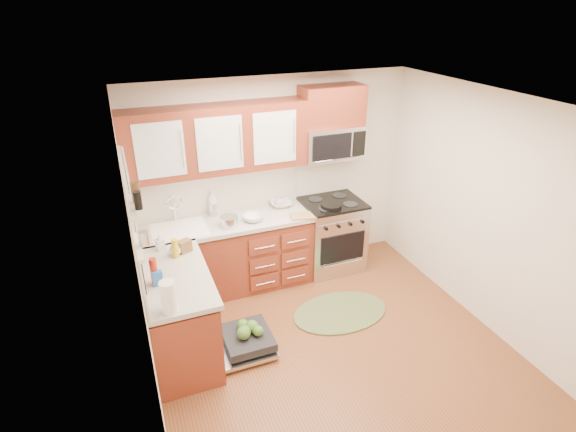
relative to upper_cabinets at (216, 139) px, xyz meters
name	(u,v)px	position (x,y,z in m)	size (l,w,h in m)	color
floor	(332,347)	(0.73, -1.57, -1.88)	(3.50, 3.50, 0.00)	brown
ceiling	(345,106)	(0.73, -1.57, 0.62)	(3.50, 3.50, 0.00)	white
wall_back	(273,178)	(0.73, 0.18, -0.62)	(3.50, 0.04, 2.50)	silver
wall_front	(472,377)	(0.73, -3.33, -0.62)	(3.50, 0.04, 2.50)	silver
wall_left	(140,282)	(-1.02, -1.57, -0.62)	(0.04, 3.50, 2.50)	silver
wall_right	(487,213)	(2.48, -1.57, -0.62)	(0.04, 3.50, 2.50)	silver
base_cabinet_back	(227,258)	(0.00, -0.12, -1.45)	(2.05, 0.60, 0.85)	#5F2615
base_cabinet_left	(179,317)	(-0.72, -1.05, -1.45)	(0.60, 1.25, 0.85)	#5F2615
countertop_back	(225,223)	(0.00, -0.14, -0.97)	(2.07, 0.64, 0.05)	beige
countertop_left	(175,277)	(-0.71, -1.05, -0.97)	(0.64, 1.27, 0.05)	beige
backsplash_back	(217,190)	(0.00, 0.16, -0.67)	(2.05, 0.02, 0.57)	beige
backsplash_left	(138,254)	(-1.01, -1.05, -0.67)	(0.02, 1.25, 0.57)	beige
upper_cabinets	(216,139)	(0.00, 0.00, 0.00)	(2.05, 0.35, 0.75)	#5F2615
cabinet_over_mw	(332,105)	(1.41, 0.00, 0.26)	(0.76, 0.35, 0.47)	#5F2615
range	(331,235)	(1.41, -0.15, -1.40)	(0.76, 0.64, 0.95)	silver
microwave	(331,142)	(1.41, -0.02, -0.18)	(0.76, 0.38, 0.40)	silver
sink	(181,240)	(-0.52, -0.16, -1.07)	(0.62, 0.50, 0.26)	white
dishwasher	(244,342)	(-0.13, -1.27, -1.77)	(0.70, 0.60, 0.20)	silver
window	(132,222)	(-1.01, -1.07, -0.32)	(0.03, 1.05, 1.05)	white
window_blind	(129,186)	(-0.98, -1.07, 0.00)	(0.02, 0.96, 0.40)	white
shelf_upper	(132,208)	(-0.99, -1.92, 0.17)	(0.04, 0.40, 0.03)	white
shelf_lower	(139,248)	(-0.99, -1.92, -0.12)	(0.04, 0.40, 0.03)	white
rug	(340,312)	(1.07, -1.11, -1.86)	(1.13, 0.73, 0.02)	#5E6F3F
skillet	(331,206)	(1.31, -0.30, -0.90)	(0.27, 0.27, 0.05)	black
stock_pot	(229,221)	(0.02, -0.27, -0.89)	(0.21, 0.21, 0.12)	silver
cutting_board	(303,216)	(0.91, -0.35, -0.94)	(0.30, 0.19, 0.02)	#9E7148
canister	(213,209)	(-0.08, 0.07, -0.87)	(0.10, 0.10, 0.16)	silver
paper_towel_roll	(169,297)	(-0.83, -1.59, -0.81)	(0.13, 0.13, 0.29)	white
mustard_bottle	(175,248)	(-0.65, -0.74, -0.85)	(0.06, 0.06, 0.20)	gold
red_bottle	(154,271)	(-0.90, -1.13, -0.82)	(0.07, 0.07, 0.26)	red
wooden_box	(185,246)	(-0.55, -0.66, -0.89)	(0.13, 0.09, 0.13)	brown
blue_carton	(158,278)	(-0.88, -1.17, -0.88)	(0.09, 0.05, 0.14)	#235EA7
bowl_a	(281,204)	(0.77, 0.03, -0.92)	(0.26, 0.26, 0.06)	#999999
bowl_b	(253,218)	(0.32, -0.24, -0.91)	(0.24, 0.24, 0.07)	#999999
cup	(280,201)	(0.77, 0.07, -0.90)	(0.12, 0.12, 0.09)	#999999
soap_bottle_a	(213,202)	(-0.07, 0.10, -0.79)	(0.12, 0.12, 0.32)	#999999
soap_bottle_b	(160,242)	(-0.78, -0.52, -0.86)	(0.08, 0.08, 0.18)	#999999
soap_bottle_c	(175,248)	(-0.64, -0.68, -0.87)	(0.12, 0.12, 0.16)	#999999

